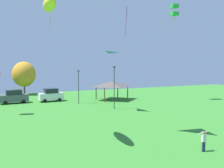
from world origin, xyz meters
The scene contains 10 objects.
person_standing_near_foreground centered at (6.62, 13.74, 0.92)m, with size 0.52×0.48×1.65m.
kite_flying_2 centered at (5.75, 31.26, 7.98)m, with size 1.76×2.36×0.33m.
kite_flying_5 centered at (21.84, 36.20, 16.87)m, with size 1.43×1.47×5.03m.
kite_flying_6 centered at (-3.66, 20.95, 11.72)m, with size 1.41×4.69×2.92m.
parked_car_second_from_left centered at (-5.73, 45.10, 1.17)m, with size 4.84×2.31×2.38m.
parked_car_third_from_left centered at (0.57, 44.63, 1.19)m, with size 4.47×2.36×2.42m.
park_pavilion centered at (11.64, 41.83, 3.08)m, with size 6.17×5.51×3.60m.
light_post_0 centered at (8.01, 32.96, 3.68)m, with size 0.36×0.20×6.56m.
light_post_2 centered at (4.45, 39.84, 3.31)m, with size 0.36×0.20×5.82m.
treeline_tree_3 centered at (-3.01, 57.50, 4.63)m, with size 5.17×5.17×7.48m.
Camera 1 is at (-7.38, 0.42, 6.73)m, focal length 38.00 mm.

